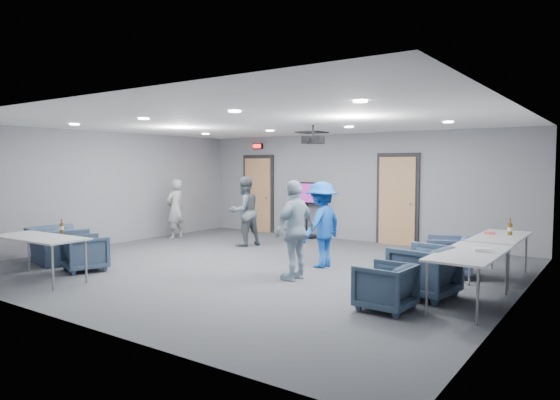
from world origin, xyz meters
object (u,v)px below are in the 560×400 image
Objects in this scene: chair_right_c at (385,287)px; table_front_left at (39,239)px; person_a at (175,209)px; bottle_front at (62,228)px; chair_front_a at (85,253)px; table_right_a at (500,239)px; person_d at (322,224)px; chair_front_b at (57,245)px; tv_stand at (307,206)px; bottle_right at (510,229)px; table_right_b at (470,255)px; chair_right_b at (424,271)px; projector at (313,140)px; person_c at (295,230)px; person_b at (244,211)px; chair_right_a at (449,256)px.

table_front_left reaches higher than chair_right_c.
bottle_front is (1.58, -4.12, 0.05)m from person_a.
chair_front_a is 0.41× the size of table_right_a.
person_d is 4.88m from table_front_left.
chair_front_b is 8.15m from table_right_a.
person_d is at bearing -53.86° from tv_stand.
person_d is 6.40× the size of bottle_front.
bottle_right is at bearing 33.09° from bottle_front.
table_right_a is 1.90m from table_right_b.
person_d is at bearing 45.29° from table_front_left.
chair_right_b is 1.90× the size of projector.
person_a is at bearing -179.50° from bottle_right.
person_c is 4.83m from chair_front_b.
bottle_right is at bearing 33.84° from table_front_left.
person_a reaches higher than bottle_right.
table_right_a is (7.90, -0.12, -0.09)m from person_a.
person_b reaches higher than chair_right_a.
table_front_left reaches higher than chair_front_b.
person_b is 5.70× the size of bottle_right.
table_right_a is 7.49m from bottle_front.
person_d is at bearing -54.09° from projector.
person_c reaches higher than bottle_front.
person_c is 1.04× the size of person_d.
table_front_left reaches higher than chair_front_a.
chair_right_a is at bearing -139.22° from chair_front_b.
table_right_a is (6.27, 3.60, 0.36)m from chair_front_a.
table_front_left is 5.20m from projector.
chair_front_b is at bearing 153.87° from bottle_front.
person_c is 1.15m from person_d.
bottle_front is (1.03, -0.51, 0.47)m from chair_front_b.
person_c is 5.79× the size of bottle_right.
person_d reaches higher than person_a.
chair_right_c is 0.37× the size of table_right_b.
person_d is 1.50× the size of chair_front_b.
chair_front_b is at bearing -155.23° from projector.
person_a is 2.25× the size of chair_right_c.
table_right_b is 2.10m from bottle_right.
tv_stand is (1.09, 6.28, 0.00)m from bottle_front.
person_c is at bearing -137.46° from chair_front_a.
bottle_right reaches higher than table_front_left.
table_right_b is 6.48× the size of bottle_right.
bottle_right is at bearing -1.51° from projector.
person_d is 3.07m from table_right_a.
tv_stand is at bearing -95.65° from chair_front_b.
bottle_right is 3.88m from projector.
person_d is 3.66× the size of projector.
tv_stand is at bearing 125.81° from person_a.
chair_right_b is at bearing -12.60° from chair_right_a.
chair_right_c is 5.49m from chair_front_a.
tv_stand reaches higher than chair_right_b.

